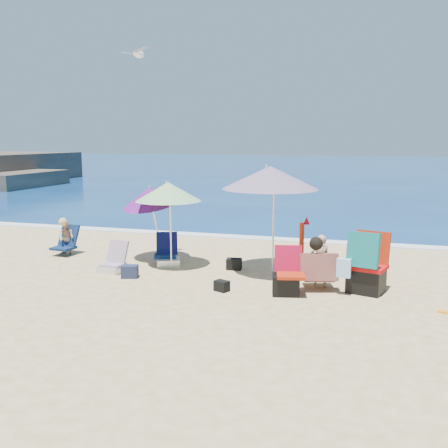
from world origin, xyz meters
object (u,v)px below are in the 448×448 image
(chair_navy, at_px, (167,256))
(seagull, at_px, (138,54))
(person_center, at_px, (319,263))
(person_left, at_px, (66,238))
(chair_rainbow, at_px, (113,264))
(umbrella_striped, at_px, (168,192))
(camp_chair_left, at_px, (287,280))
(umbrella_blue, at_px, (151,196))
(camp_chair_right, at_px, (366,270))
(furled_umbrella, at_px, (302,246))
(umbrella_turquoise, at_px, (270,178))

(chair_navy, relative_size, seagull, 0.91)
(chair_navy, height_order, person_center, person_center)
(person_left, bearing_deg, chair_rainbow, -31.39)
(umbrella_striped, distance_m, chair_navy, 1.52)
(camp_chair_left, bearing_deg, person_center, 42.85)
(person_center, distance_m, person_left, 6.42)
(seagull, bearing_deg, umbrella_striped, -41.09)
(umbrella_blue, bearing_deg, camp_chair_right, -14.22)
(umbrella_striped, bearing_deg, furled_umbrella, -4.69)
(chair_navy, bearing_deg, seagull, 142.36)
(chair_rainbow, relative_size, camp_chair_left, 0.73)
(chair_rainbow, xyz_separation_m, person_center, (4.38, -0.02, 0.33))
(umbrella_blue, xyz_separation_m, furled_umbrella, (3.63, -0.72, -0.82))
(umbrella_turquoise, distance_m, chair_navy, 3.02)
(person_left, relative_size, seagull, 1.02)
(camp_chair_left, bearing_deg, umbrella_blue, 153.42)
(umbrella_turquoise, xyz_separation_m, person_center, (1.14, -0.85, -1.53))
(chair_navy, height_order, person_left, person_left)
(person_left, bearing_deg, camp_chair_right, -9.36)
(furled_umbrella, xyz_separation_m, seagull, (-4.07, 1.19, 4.07))
(umbrella_turquoise, distance_m, chair_rainbow, 3.83)
(umbrella_blue, height_order, seagull, seagull)
(umbrella_turquoise, bearing_deg, chair_navy, 176.61)
(umbrella_blue, height_order, furled_umbrella, umbrella_blue)
(umbrella_blue, bearing_deg, camp_chair_left, -26.58)
(chair_rainbow, xyz_separation_m, person_left, (-1.93, 1.18, 0.25))
(umbrella_blue, height_order, person_left, umbrella_blue)
(chair_navy, bearing_deg, chair_rainbow, -131.46)
(person_center, bearing_deg, furled_umbrella, 126.65)
(umbrella_turquoise, relative_size, camp_chair_right, 2.22)
(camp_chair_left, height_order, person_center, person_center)
(umbrella_striped, bearing_deg, chair_navy, 122.60)
(person_center, bearing_deg, seagull, 158.95)
(camp_chair_right, bearing_deg, umbrella_turquoise, 157.32)
(umbrella_striped, bearing_deg, person_left, 171.78)
(chair_navy, height_order, chair_rainbow, chair_navy)
(camp_chair_left, bearing_deg, umbrella_striped, 156.00)
(person_center, xyz_separation_m, seagull, (-4.46, 1.72, 4.27))
(person_center, bearing_deg, chair_rainbow, 179.72)
(seagull, bearing_deg, person_center, -21.05)
(umbrella_turquoise, xyz_separation_m, camp_chair_right, (1.99, -0.83, -1.61))
(camp_chair_right, bearing_deg, furled_umbrella, 157.66)
(umbrella_striped, distance_m, chair_rainbow, 1.96)
(umbrella_turquoise, relative_size, umbrella_blue, 1.40)
(umbrella_turquoise, xyz_separation_m, chair_rainbow, (-3.24, -0.83, -1.87))
(camp_chair_left, relative_size, person_center, 0.85)
(umbrella_striped, distance_m, camp_chair_left, 3.43)
(umbrella_turquoise, bearing_deg, seagull, 165.36)
(camp_chair_left, height_order, camp_chair_right, camp_chair_right)
(furled_umbrella, xyz_separation_m, chair_rainbow, (-3.98, -0.51, -0.54))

